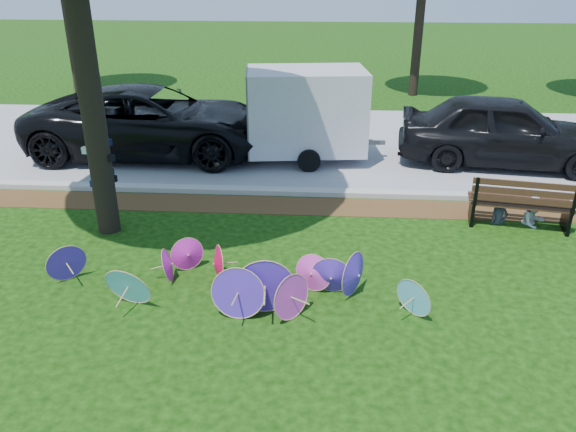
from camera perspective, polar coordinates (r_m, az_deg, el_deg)
name	(u,v)px	position (r m, az deg, el deg)	size (l,w,h in m)	color
ground	(247,323)	(8.72, -4.23, -10.82)	(90.00, 90.00, 0.00)	black
mulch_strip	(273,205)	(12.63, -1.51, 1.10)	(90.00, 1.00, 0.01)	#472D16
curb	(276,191)	(13.25, -1.24, 2.53)	(90.00, 0.30, 0.12)	#B7B5AD
street	(288,141)	(17.17, -0.03, 7.59)	(90.00, 8.00, 0.01)	gray
parasol_pile	(250,279)	(9.07, -3.88, -6.44)	(6.44, 1.88, 0.95)	#6ACCF9
black_van	(152,122)	(16.21, -13.63, 9.28)	(3.11, 6.75, 1.88)	black
dark_pickup	(505,131)	(16.00, 21.15, 8.09)	(2.19, 5.46, 1.86)	black
cargo_trailer	(306,110)	(15.22, 1.88, 10.68)	(3.07, 1.94, 2.75)	silver
park_bench	(520,201)	(12.44, 22.52, 1.43)	(2.07, 0.79, 1.08)	black
person_left	(502,200)	(12.38, 20.92, 1.57)	(0.39, 0.26, 1.07)	#333A46
person_right	(537,198)	(12.59, 23.99, 1.66)	(0.57, 0.44, 1.17)	silver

